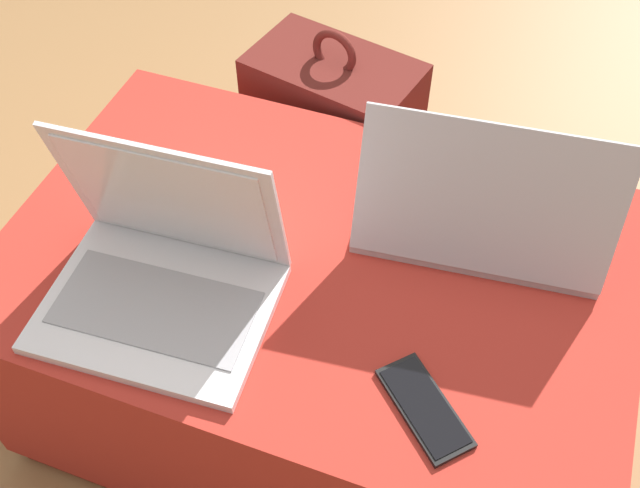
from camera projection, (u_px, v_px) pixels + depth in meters
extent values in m
plane|color=#9E7042|center=(317.00, 397.00, 1.52)|extent=(14.00, 14.00, 0.00)
cube|color=maroon|center=(317.00, 391.00, 1.50)|extent=(0.95, 0.62, 0.05)
cube|color=#B22D23|center=(317.00, 329.00, 1.32)|extent=(0.99, 0.65, 0.41)
cube|color=silver|center=(158.00, 308.00, 1.10)|extent=(0.34, 0.27, 0.02)
cube|color=#9E9EA3|center=(155.00, 307.00, 1.09)|extent=(0.30, 0.16, 0.00)
cube|color=silver|center=(172.00, 199.00, 1.06)|extent=(0.33, 0.08, 0.25)
cube|color=white|center=(171.00, 202.00, 1.06)|extent=(0.30, 0.07, 0.22)
cube|color=#B7B7BC|center=(479.00, 217.00, 1.21)|extent=(0.40, 0.27, 0.02)
cube|color=#232328|center=(481.00, 210.00, 1.21)|extent=(0.34, 0.16, 0.00)
cube|color=#B7B7BC|center=(487.00, 201.00, 1.07)|extent=(0.39, 0.12, 0.22)
cube|color=#B23D93|center=(487.00, 199.00, 1.08)|extent=(0.34, 0.11, 0.20)
cube|color=black|center=(424.00, 408.00, 1.00)|extent=(0.16, 0.15, 0.01)
cube|color=black|center=(425.00, 406.00, 0.99)|extent=(0.14, 0.14, 0.00)
cube|color=#5B1E19|center=(333.00, 151.00, 1.64)|extent=(0.37, 0.26, 0.47)
cube|color=#4E1A15|center=(359.00, 150.00, 1.78)|extent=(0.28, 0.12, 0.21)
torus|color=#5B1E19|center=(334.00, 52.00, 1.44)|extent=(0.10, 0.04, 0.10)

